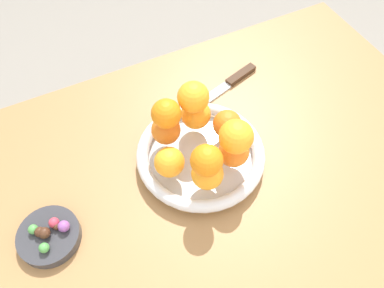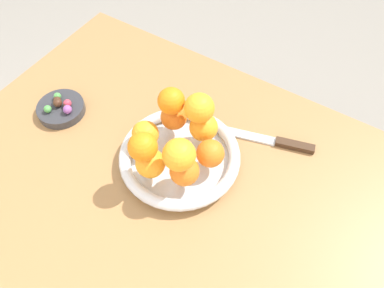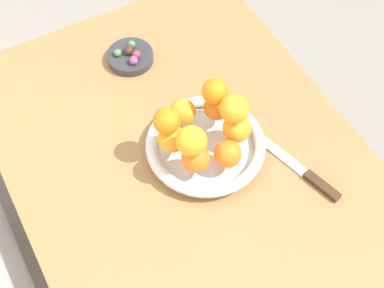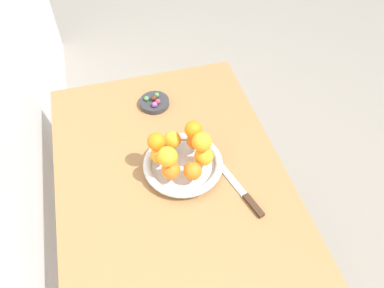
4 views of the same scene
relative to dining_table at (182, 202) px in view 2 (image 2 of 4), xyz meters
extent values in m
plane|color=gray|center=(0.00, 0.00, -0.65)|extent=(6.00, 6.00, 0.00)
cube|color=#9E7042|center=(0.00, 0.00, 0.07)|extent=(1.10, 0.76, 0.04)
cylinder|color=#9E7042|center=(-0.49, -0.32, -0.30)|extent=(0.05, 0.05, 0.70)
cylinder|color=#9E7042|center=(0.49, -0.32, -0.30)|extent=(0.05, 0.05, 0.70)
cylinder|color=silver|center=(0.03, -0.05, 0.10)|extent=(0.22, 0.22, 0.01)
torus|color=silver|center=(0.03, -0.05, 0.12)|extent=(0.27, 0.27, 0.03)
cylinder|color=#333338|center=(0.36, -0.01, 0.10)|extent=(0.12, 0.12, 0.02)
sphere|color=orange|center=(0.08, -0.10, 0.16)|extent=(0.06, 0.06, 0.06)
sphere|color=orange|center=(0.11, -0.03, 0.16)|extent=(0.06, 0.06, 0.06)
sphere|color=orange|center=(0.06, 0.03, 0.16)|extent=(0.06, 0.06, 0.06)
sphere|color=orange|center=(-0.01, 0.01, 0.16)|extent=(0.06, 0.06, 0.06)
sphere|color=orange|center=(-0.04, -0.06, 0.16)|extent=(0.06, 0.06, 0.06)
sphere|color=orange|center=(0.01, -0.11, 0.16)|extent=(0.06, 0.06, 0.06)
sphere|color=orange|center=(0.06, 0.03, 0.22)|extent=(0.06, 0.06, 0.06)
sphere|color=orange|center=(0.02, -0.11, 0.22)|extent=(0.06, 0.06, 0.06)
sphere|color=orange|center=(-0.01, 0.01, 0.22)|extent=(0.06, 0.06, 0.06)
sphere|color=orange|center=(0.08, -0.09, 0.22)|extent=(0.06, 0.06, 0.06)
sphere|color=#4C9947|center=(0.38, -0.03, 0.12)|extent=(0.02, 0.02, 0.02)
sphere|color=#472819|center=(0.37, -0.01, 0.12)|extent=(0.02, 0.02, 0.02)
sphere|color=#8C4C99|center=(0.33, -0.01, 0.12)|extent=(0.02, 0.02, 0.02)
sphere|color=#472819|center=(0.34, -0.02, 0.12)|extent=(0.01, 0.01, 0.01)
sphere|color=#C6384C|center=(0.34, -0.03, 0.12)|extent=(0.02, 0.02, 0.02)
sphere|color=#472819|center=(0.37, -0.02, 0.12)|extent=(0.02, 0.02, 0.02)
sphere|color=#4C9947|center=(0.37, 0.01, 0.12)|extent=(0.02, 0.02, 0.02)
cube|color=#3F2819|center=(-0.17, -0.22, 0.10)|extent=(0.09, 0.04, 0.01)
cube|color=silver|center=(-0.05, -0.19, 0.09)|extent=(0.17, 0.07, 0.01)
camera|label=1|loc=(0.24, 0.33, 0.77)|focal=35.00mm
camera|label=2|loc=(-0.23, 0.33, 0.80)|focal=35.00mm
camera|label=3|loc=(-0.59, 0.33, 1.20)|focal=55.00mm
camera|label=4|loc=(-0.70, 0.12, 1.12)|focal=35.00mm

